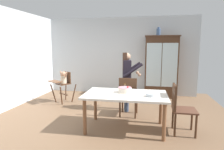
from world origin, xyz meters
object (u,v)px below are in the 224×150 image
Objects in this scene: birthday_cake at (125,90)px; ceramic_vase at (158,32)px; high_chair_with_toddler at (63,81)px; serving_bowl at (151,95)px; china_cabinet at (161,67)px; dining_chair_right_end at (179,105)px; adult_person at (127,74)px; dining_chair_far_side at (128,94)px; dining_table at (125,98)px.

ceramic_vase is at bearing 74.48° from birthday_cake.
high_chair_with_toddler is 3.39× the size of birthday_cake.
china_cabinet is at bearing 83.30° from serving_bowl.
high_chair_with_toddler is at bearing -156.33° from ceramic_vase.
high_chair_with_toddler is at bearing 64.38° from dining_chair_right_end.
adult_person is at bearing 20.94° from high_chair_with_toddler.
high_chair_with_toddler is 0.62× the size of adult_person.
china_cabinet is at bearing -1.68° from ceramic_vase.
dining_chair_right_end is (1.06, -0.67, 0.00)m from dining_chair_far_side.
ceramic_vase is at bearing 75.59° from dining_table.
serving_bowl is (-0.21, -2.88, -1.39)m from ceramic_vase.
high_chair_with_toddler is 3.07m from serving_bowl.
china_cabinet is at bearing -41.46° from adult_person.
china_cabinet is 1.14m from ceramic_vase.
ceramic_vase is at bearing -37.94° from adult_person.
adult_person reaches higher than high_chair_with_toddler.
china_cabinet is 3.18m from high_chair_with_toddler.
adult_person is 0.91× the size of dining_table.
birthday_cake is at bearing 90.79° from dining_chair_far_side.
adult_person is 1.20m from dining_table.
china_cabinet is 2.90m from serving_bowl.
ceramic_vase is at bearing 178.32° from china_cabinet.
adult_person is 5.47× the size of birthday_cake.
dining_chair_right_end is (1.07, -0.09, -0.24)m from birthday_cake.
dining_chair_far_side is (-0.73, -2.06, -1.60)m from ceramic_vase.
dining_table is 1.74× the size of dining_chair_right_end.
adult_person is 1.42m from serving_bowl.
adult_person is 1.66m from dining_chair_right_end.
adult_person is 0.62m from dining_chair_far_side.
adult_person is at bearing -77.72° from dining_chair_far_side.
serving_bowl is (2.58, -1.65, 0.11)m from high_chair_with_toddler.
china_cabinet reaches higher than dining_chair_far_side.
birthday_cake is at bearing -2.65° from high_chair_with_toddler.
china_cabinet reaches higher than serving_bowl.
serving_bowl is (0.50, -0.12, 0.11)m from dining_table.
china_cabinet is 7.29× the size of birthday_cake.
dining_chair_right_end is at bearing -145.29° from adult_person.
dining_chair_far_side is (2.06, -0.84, -0.10)m from high_chair_with_toddler.
birthday_cake is (-0.86, -2.64, -0.23)m from china_cabinet.
dining_table is 9.29× the size of serving_bowl.
dining_chair_far_side reaches higher than birthday_cake.
ceramic_vase is 3.07m from birthday_cake.
high_chair_with_toddler is 2.04m from adult_person.
dining_chair_far_side is at bearing 9.96° from high_chair_with_toddler.
ceramic_vase is 2.16m from adult_person.
dining_table is at bearing 92.97° from dining_chair_far_side.
ceramic_vase is 0.96× the size of birthday_cake.
birthday_cake is (-0.03, 0.11, 0.14)m from dining_table.
ceramic_vase is at bearing -108.26° from dining_chair_far_side.
high_chair_with_toddler is 2.23m from dining_chair_far_side.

